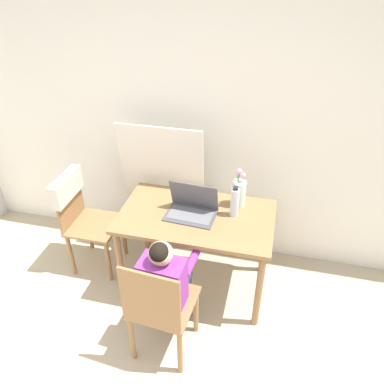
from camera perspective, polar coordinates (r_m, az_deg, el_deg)
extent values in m
cube|color=white|center=(3.01, 2.95, 11.11)|extent=(6.40, 0.05, 2.50)
cube|color=olive|center=(2.79, 0.65, -3.76)|extent=(1.15, 0.68, 0.03)
cylinder|color=olive|center=(2.95, -10.82, -11.09)|extent=(0.05, 0.05, 0.69)
cylinder|color=olive|center=(2.77, 10.12, -14.69)|extent=(0.05, 0.05, 0.69)
cylinder|color=olive|center=(3.35, -7.02, -4.50)|extent=(0.05, 0.05, 0.69)
cylinder|color=olive|center=(3.19, 11.05, -7.15)|extent=(0.05, 0.05, 0.69)
cube|color=olive|center=(2.56, -4.33, -16.40)|extent=(0.43, 0.43, 0.02)
cube|color=olive|center=(2.28, -6.43, -16.14)|extent=(0.38, 0.05, 0.43)
cylinder|color=olive|center=(2.79, 0.63, -17.68)|extent=(0.04, 0.04, 0.42)
cylinder|color=olive|center=(2.88, -6.09, -15.94)|extent=(0.04, 0.04, 0.42)
cylinder|color=olive|center=(2.60, -1.86, -23.19)|extent=(0.04, 0.04, 0.42)
cylinder|color=olive|center=(2.69, -9.16, -21.04)|extent=(0.04, 0.04, 0.42)
cube|color=olive|center=(3.26, -14.60, -4.86)|extent=(0.40, 0.40, 0.02)
cube|color=olive|center=(3.21, -18.21, -1.14)|extent=(0.02, 0.38, 0.43)
cylinder|color=olive|center=(3.22, -12.60, -10.23)|extent=(0.04, 0.04, 0.42)
cylinder|color=olive|center=(3.44, -10.34, -6.51)|extent=(0.04, 0.04, 0.42)
cylinder|color=olive|center=(3.36, -17.96, -9.08)|extent=(0.04, 0.04, 0.42)
cylinder|color=olive|center=(3.57, -15.41, -5.60)|extent=(0.04, 0.04, 0.42)
cube|color=beige|center=(3.15, -18.60, 0.74)|extent=(0.08, 0.39, 0.20)
cube|color=purple|center=(2.43, -4.51, -13.62)|extent=(0.30, 0.20, 0.34)
sphere|color=beige|center=(2.26, -4.78, -9.31)|extent=(0.15, 0.15, 0.15)
sphere|color=black|center=(2.23, -4.95, -9.20)|extent=(0.13, 0.13, 0.13)
cylinder|color=navy|center=(2.62, -1.83, -14.22)|extent=(0.11, 0.29, 0.09)
cylinder|color=navy|center=(2.65, -4.50, -13.55)|extent=(0.11, 0.29, 0.09)
cylinder|color=navy|center=(2.88, -0.77, -15.43)|extent=(0.08, 0.08, 0.44)
cylinder|color=navy|center=(2.91, -3.22, -14.82)|extent=(0.08, 0.08, 0.44)
cylinder|color=purple|center=(2.52, -0.12, -10.72)|extent=(0.08, 0.24, 0.06)
cylinder|color=purple|center=(2.59, -5.25, -9.52)|extent=(0.08, 0.24, 0.06)
cube|color=#4C4C51|center=(2.77, -0.24, -3.59)|extent=(0.38, 0.27, 0.01)
cube|color=slate|center=(2.76, -0.25, -3.49)|extent=(0.33, 0.19, 0.00)
cube|color=#4C4C51|center=(2.76, 0.29, -0.56)|extent=(0.37, 0.10, 0.23)
cube|color=silver|center=(2.77, 0.31, -0.51)|extent=(0.33, 0.09, 0.20)
cylinder|color=silver|center=(2.85, 7.13, -0.24)|extent=(0.11, 0.11, 0.20)
cylinder|color=#3D7A38|center=(2.83, 7.68, 0.60)|extent=(0.01, 0.01, 0.22)
sphere|color=#EA9EC6|center=(2.77, 7.84, 2.51)|extent=(0.04, 0.04, 0.04)
cylinder|color=#3D7A38|center=(2.84, 6.89, 0.85)|extent=(0.01, 0.01, 0.23)
sphere|color=#EA9EC6|center=(2.78, 7.05, 2.81)|extent=(0.03, 0.03, 0.03)
cylinder|color=#3D7A38|center=(2.79, 7.06, 0.76)|extent=(0.01, 0.01, 0.27)
sphere|color=#EA9EC6|center=(2.73, 7.25, 3.15)|extent=(0.04, 0.04, 0.04)
cylinder|color=silver|center=(2.73, 6.52, -1.60)|extent=(0.06, 0.06, 0.22)
cylinder|color=#262628|center=(2.67, 6.68, 0.60)|extent=(0.04, 0.04, 0.02)
cube|color=silver|center=(3.26, -4.29, 0.39)|extent=(0.71, 0.19, 1.24)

